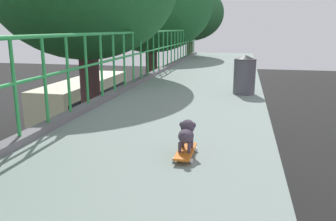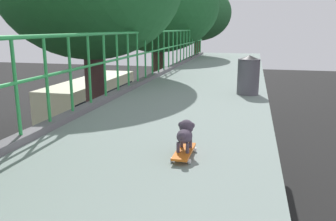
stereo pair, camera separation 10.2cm
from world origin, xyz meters
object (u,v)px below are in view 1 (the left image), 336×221
toy_skateboard (186,152)px  small_dog (187,132)px  litter_bin (245,74)px  car_yellow_cab_fifth (36,212)px  city_bus (85,103)px

toy_skateboard → small_dog: 0.21m
toy_skateboard → litter_bin: size_ratio=0.67×
car_yellow_cab_fifth → litter_bin: litter_bin is taller
car_yellow_cab_fifth → litter_bin: bearing=-17.6°
city_bus → small_dog: size_ratio=26.69×
car_yellow_cab_fifth → toy_skateboard: size_ratio=7.37×
city_bus → toy_skateboard: size_ratio=18.10×
city_bus → litter_bin: litter_bin is taller
city_bus → car_yellow_cab_fifth: bearing=-72.7°
car_yellow_cab_fifth → small_dog: (6.21, -6.02, 5.09)m
car_yellow_cab_fifth → city_bus: 12.20m
car_yellow_cab_fifth → toy_skateboard: (6.21, -6.07, 4.89)m
toy_skateboard → litter_bin: 3.97m
toy_skateboard → litter_bin: litter_bin is taller
toy_skateboard → small_dog: bearing=89.8°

